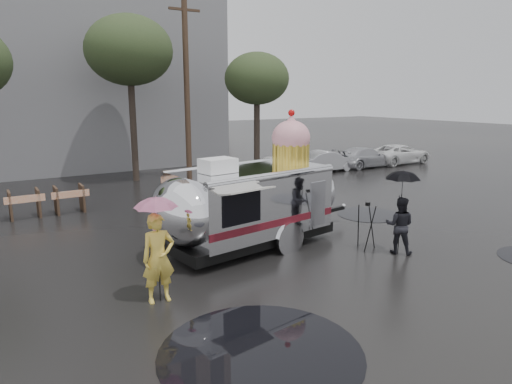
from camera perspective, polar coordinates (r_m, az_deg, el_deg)
ground at (r=11.11m, az=9.27°, el=-10.84°), size 120.00×120.00×0.00m
puddles at (r=11.18m, az=13.36°, el=-10.83°), size 11.60×8.51×0.01m
grey_building at (r=31.87m, az=-27.52°, el=14.76°), size 22.00×12.00×13.00m
utility_pole at (r=23.58m, az=-8.65°, el=12.76°), size 1.60×0.28×9.00m
tree_mid at (r=23.75m, az=-15.58°, el=16.62°), size 4.20×4.20×8.03m
tree_right at (r=24.32m, az=0.11°, el=13.90°), size 3.36×3.36×6.42m
barricade_row at (r=18.08m, az=-26.96°, el=-1.29°), size 4.30×0.80×1.00m
parked_cars at (r=27.29m, az=11.65°, el=4.33°), size 13.20×1.90×1.50m
airstream_trailer at (r=12.97m, az=-0.42°, el=-0.89°), size 7.28×3.41×3.95m
person_left at (r=9.82m, az=-12.10°, el=-8.10°), size 0.71×0.49×1.91m
umbrella_pink at (r=9.54m, az=-12.35°, el=-2.64°), size 1.09×1.09×2.29m
person_right at (r=13.12m, az=17.51°, el=-3.99°), size 0.80×0.86×1.58m
umbrella_black at (r=12.86m, az=17.84°, el=0.95°), size 1.15×1.15×2.34m
tripod at (r=13.22m, az=13.69°, el=-3.68°), size 0.53×0.56×1.36m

